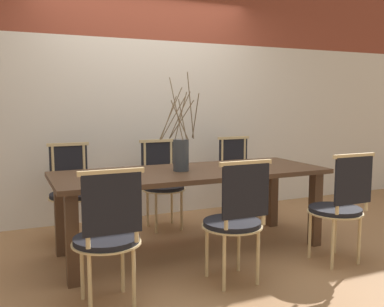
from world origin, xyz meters
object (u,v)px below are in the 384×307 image
chair_near_center (340,204)px  book_stack (243,166)px  chair_far_center (239,175)px  vase_centerpiece (181,153)px  dining_table (192,181)px

chair_near_center → book_stack: (-0.50, 0.70, 0.25)m
chair_near_center → chair_far_center: (-0.04, 1.56, 0.00)m
chair_far_center → book_stack: (-0.45, -0.85, 0.25)m
vase_centerpiece → chair_near_center: bearing=-36.5°
dining_table → vase_centerpiece: size_ratio=2.83×
vase_centerpiece → book_stack: (0.58, -0.09, -0.14)m
dining_table → chair_near_center: (0.97, -0.78, -0.13)m
dining_table → vase_centerpiece: 0.27m
chair_far_center → dining_table: bearing=39.9°
chair_far_center → chair_near_center: bearing=91.6°
chair_near_center → chair_far_center: 1.56m
dining_table → vase_centerpiece: vase_centerpiece is taller
chair_near_center → book_stack: 0.90m
chair_far_center → book_stack: size_ratio=3.51×
vase_centerpiece → chair_far_center: bearing=36.5°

